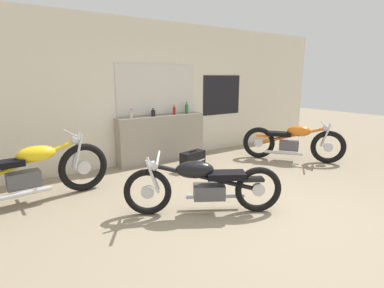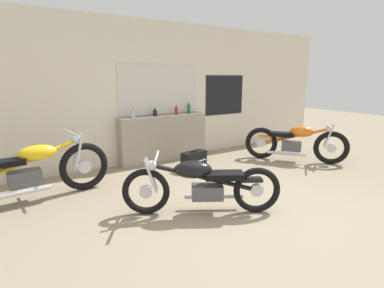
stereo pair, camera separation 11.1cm
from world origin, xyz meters
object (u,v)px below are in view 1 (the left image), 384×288
bottle_right_center (187,108)px  motorcycle_black (204,184)px  bottle_left_center (153,113)px  motorcycle_orange (292,142)px  hard_case_black (193,160)px  motorcycle_yellow (29,173)px  bottle_center (174,110)px  bottle_leftmost (131,114)px

bottle_right_center → motorcycle_black: 2.90m
bottle_left_center → bottle_right_center: 0.81m
bottle_right_center → motorcycle_orange: (1.62, -1.53, -0.66)m
bottle_right_center → motorcycle_black: size_ratio=0.14×
bottle_right_center → hard_case_black: bottle_right_center is taller
motorcycle_yellow → hard_case_black: size_ratio=4.09×
bottle_center → motorcycle_orange: 2.54m
motorcycle_orange → hard_case_black: (-2.04, 0.69, -0.23)m
bottle_left_center → bottle_center: size_ratio=0.79×
motorcycle_orange → motorcycle_yellow: motorcycle_yellow is taller
bottle_left_center → bottle_center: bearing=-0.6°
bottle_left_center → motorcycle_yellow: (-2.35, -0.82, -0.58)m
bottle_leftmost → motorcycle_yellow: bottle_leftmost is taller
motorcycle_yellow → motorcycle_orange: bearing=-8.2°
bottle_leftmost → motorcycle_yellow: size_ratio=0.08×
bottle_right_center → motorcycle_orange: 2.32m
motorcycle_orange → motorcycle_yellow: 4.83m
bottle_center → motorcycle_yellow: 3.01m
bottle_right_center → motorcycle_yellow: 3.32m
motorcycle_black → bottle_right_center: bearing=60.7°
motorcycle_black → hard_case_black: size_ratio=3.25×
motorcycle_yellow → hard_case_black: (2.73, -0.00, -0.27)m
bottle_leftmost → motorcycle_black: (-0.10, -2.42, -0.64)m
motorcycle_orange → bottle_leftmost: bearing=152.8°
bottle_center → hard_case_black: bearing=-97.1°
bottle_leftmost → bottle_right_center: (1.28, 0.04, 0.03)m
bottle_center → motorcycle_black: bearing=-113.5°
bottle_leftmost → motorcycle_black: bearing=-92.3°
bottle_leftmost → bottle_right_center: bearing=1.6°
motorcycle_black → hard_case_black: (0.96, 1.62, -0.22)m
bottle_left_center → motorcycle_orange: bottle_left_center is taller
bottle_left_center → bottle_right_center: (0.81, 0.01, 0.04)m
bottle_right_center → motorcycle_yellow: (-3.16, -0.83, -0.62)m
bottle_left_center → motorcycle_yellow: size_ratio=0.07×
motorcycle_black → motorcycle_orange: bearing=17.2°
motorcycle_black → bottle_left_center: bearing=76.8°
bottle_left_center → motorcycle_orange: 2.93m
motorcycle_orange → bottle_right_center: bearing=136.7°
bottle_center → bottle_left_center: bearing=179.4°
bottle_center → motorcycle_yellow: size_ratio=0.09×
bottle_right_center → motorcycle_yellow: size_ratio=0.11×
bottle_right_center → motorcycle_black: bottle_right_center is taller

